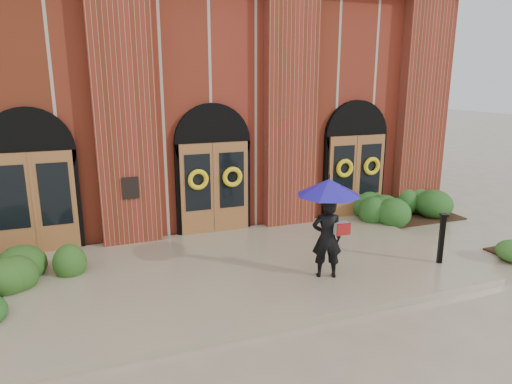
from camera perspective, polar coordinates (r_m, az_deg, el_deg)
name	(u,v)px	position (r m, az deg, el deg)	size (l,w,h in m)	color
ground	(248,274)	(10.58, -1.06, -10.18)	(90.00, 90.00, 0.00)	gray
landing	(245,268)	(10.67, -1.33, -9.51)	(10.00, 5.30, 0.15)	gray
church_building	(172,100)	(18.18, -10.52, 11.24)	(16.20, 12.53, 7.00)	maroon
man_with_umbrella	(328,209)	(9.69, 9.02, -2.14)	(1.75, 1.75, 2.17)	black
metal_post	(442,237)	(11.39, 22.19, -5.27)	(0.21, 0.21, 1.19)	black
hedge_wall_right	(406,206)	(15.11, 18.20, -1.67)	(3.26, 1.31, 0.84)	#214D1B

